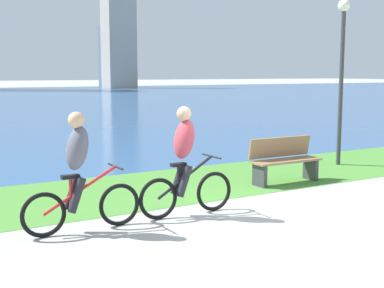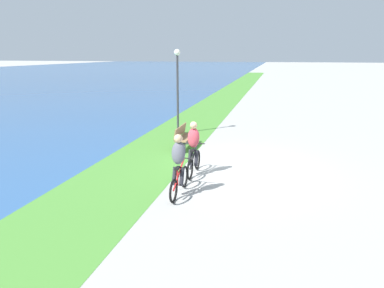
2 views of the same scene
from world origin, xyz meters
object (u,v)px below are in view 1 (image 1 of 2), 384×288
cyclist_trailing (79,172)px  lamppost_tall (342,58)px  bench_near_path (284,160)px  cyclist_lead (185,162)px

cyclist_trailing → lamppost_tall: lamppost_tall is taller
cyclist_trailing → lamppost_tall: bearing=16.3°
cyclist_trailing → lamppost_tall: 7.48m
bench_near_path → lamppost_tall: size_ratio=0.39×
cyclist_lead → cyclist_trailing: 1.65m
cyclist_lead → lamppost_tall: bearing=20.9°
cyclist_trailing → bench_near_path: size_ratio=1.12×
lamppost_tall → cyclist_lead: bearing=-159.1°
cyclist_trailing → bench_near_path: 4.68m
cyclist_lead → bench_near_path: bearing=20.9°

